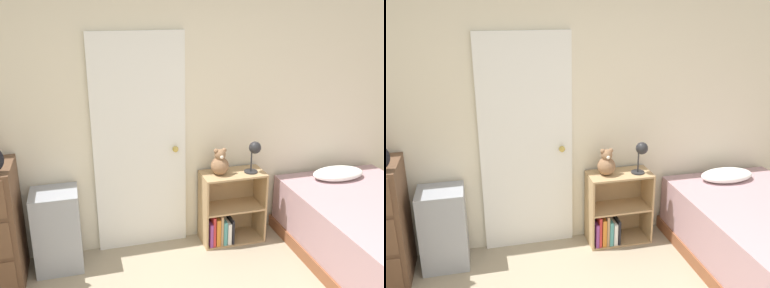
% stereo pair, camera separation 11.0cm
% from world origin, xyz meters
% --- Properties ---
extents(wall_back, '(10.00, 0.06, 2.55)m').
position_xyz_m(wall_back, '(0.00, 2.29, 1.27)').
color(wall_back, beige).
rests_on(wall_back, ground_plane).
extents(door_closed, '(0.83, 0.09, 2.00)m').
position_xyz_m(door_closed, '(-0.02, 2.24, 1.00)').
color(door_closed, white).
rests_on(door_closed, ground_plane).
extents(storage_bin, '(0.39, 0.36, 0.72)m').
position_xyz_m(storage_bin, '(-0.80, 2.06, 0.36)').
color(storage_bin, '#999EA8').
rests_on(storage_bin, ground_plane).
extents(bookshelf, '(0.60, 0.30, 0.70)m').
position_xyz_m(bookshelf, '(0.77, 2.09, 0.28)').
color(bookshelf, tan).
rests_on(bookshelf, ground_plane).
extents(teddy_bear, '(0.17, 0.17, 0.26)m').
position_xyz_m(teddy_bear, '(0.68, 2.09, 0.81)').
color(teddy_bear, '#8C6647').
rests_on(teddy_bear, bookshelf).
extents(desk_lamp, '(0.14, 0.14, 0.30)m').
position_xyz_m(desk_lamp, '(1.00, 2.04, 0.92)').
color(desk_lamp, '#262628').
rests_on(desk_lamp, bookshelf).
extents(bed, '(1.18, 1.84, 0.68)m').
position_xyz_m(bed, '(1.89, 1.33, 0.29)').
color(bed, brown).
rests_on(bed, ground_plane).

